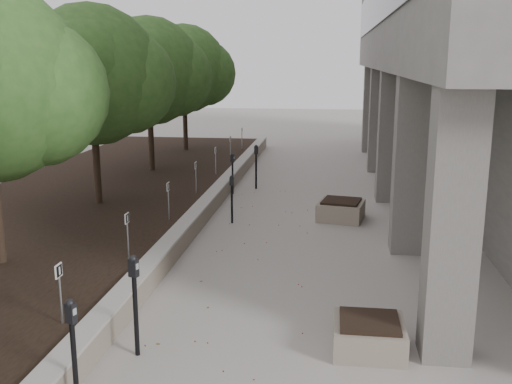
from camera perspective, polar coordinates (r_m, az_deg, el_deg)
The scene contains 21 objects.
ground at distance 8.76m, azimuth -4.78°, elevation -17.11°, with size 90.00×90.00×0.00m, color #A09B93.
retaining_wall at distance 17.28m, azimuth -4.45°, elevation -1.02°, with size 0.39×26.00×0.50m, color gray, non-canonical shape.
planting_bed at distance 18.39m, azimuth -15.72°, elevation -0.78°, with size 7.00×26.00×0.40m, color black.
crabapple_tree_3 at distance 16.76m, azimuth -15.44°, elevation 8.09°, with size 4.60×4.00×5.44m, color #2C5721, non-canonical shape.
crabapple_tree_4 at distance 21.45m, azimuth -10.26°, elevation 9.27°, with size 4.60×4.00×5.44m, color #2C5721, non-canonical shape.
crabapple_tree_5 at distance 26.25m, azimuth -6.93°, elevation 9.98°, with size 4.60×4.00×5.44m, color #2C5721, non-canonical shape.
parking_sign_2 at distance 9.54m, azimuth -18.35°, elevation -9.32°, with size 0.04×0.22×0.96m, color black, non-canonical shape.
parking_sign_3 at distance 12.14m, azimuth -12.27°, elevation -4.18°, with size 0.04×0.22×0.96m, color black, non-canonical shape.
parking_sign_4 at distance 14.90m, azimuth -8.43°, elevation -0.88°, with size 0.04×0.22×0.96m, color black, non-canonical shape.
parking_sign_5 at distance 17.73m, azimuth -5.81°, elevation 1.39°, with size 0.04×0.22×0.96m, color black, non-canonical shape.
parking_sign_6 at distance 20.61m, azimuth -3.91°, elevation 3.03°, with size 0.04×0.22×0.96m, color black, non-canonical shape.
parking_sign_7 at distance 23.52m, azimuth -2.48°, elevation 4.26°, with size 0.04×0.22×0.96m, color black, non-canonical shape.
parking_sign_8 at distance 26.45m, azimuth -1.36°, elevation 5.22°, with size 0.04×0.22×0.96m, color black, non-canonical shape.
parking_meter_1 at distance 7.96m, azimuth -17.15°, elevation -14.80°, with size 0.15×0.11×1.50m, color black, non-canonical shape.
parking_meter_2 at distance 9.06m, azimuth -11.56°, elevation -10.71°, with size 0.16×0.11×1.58m, color black, non-canonical shape.
parking_meter_3 at distance 15.87m, azimuth -2.34°, elevation -0.71°, with size 0.13×0.09×1.32m, color black, non-canonical shape.
parking_meter_4 at distance 19.34m, azimuth -2.28°, elevation 1.78°, with size 0.13×0.09×1.34m, color black, non-canonical shape.
parking_meter_5 at distance 20.06m, azimuth 0.01°, elevation 2.44°, with size 0.15×0.11×1.52m, color black, non-canonical shape.
planter_front at distance 9.40m, azimuth 10.84°, elevation -13.38°, with size 1.07×1.07×0.50m, color gray, non-canonical shape.
planter_back at distance 16.49m, azimuth 8.20°, elevation -1.69°, with size 1.18×1.18×0.55m, color gray, non-canonical shape.
berry_scatter at distance 13.27m, azimuth -0.64°, elevation -6.35°, with size 3.30×14.10×0.02m, color #940A0B, non-canonical shape.
Camera 1 is at (1.67, -7.41, 4.36)m, focal length 41.47 mm.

